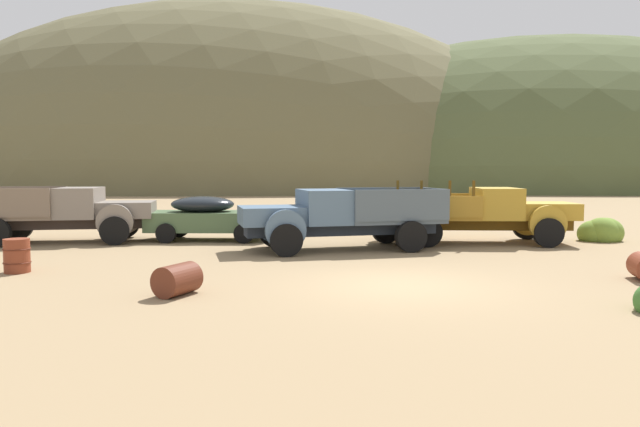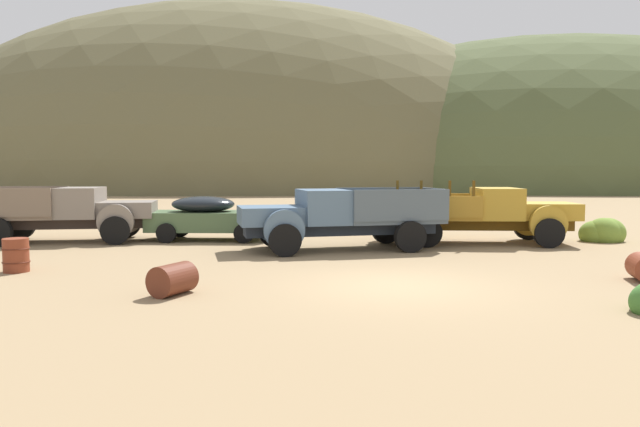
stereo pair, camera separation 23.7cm
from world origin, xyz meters
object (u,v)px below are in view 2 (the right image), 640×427
(truck_chalk_blue, at_px, (328,217))
(truck_mustard, at_px, (493,214))
(truck_primer_gray, at_px, (77,212))
(oil_drum_by_truck, at_px, (16,255))
(car_weathered_green, at_px, (214,217))
(oil_drum_spare, at_px, (173,279))

(truck_chalk_blue, height_order, truck_mustard, truck_mustard)
(truck_primer_gray, xyz_separation_m, truck_chalk_blue, (8.69, -2.29, 0.00))
(truck_primer_gray, relative_size, oil_drum_by_truck, 7.59)
(truck_primer_gray, relative_size, truck_mustard, 0.97)
(truck_primer_gray, relative_size, truck_chalk_blue, 0.96)
(car_weathered_green, distance_m, oil_drum_spare, 9.18)
(car_weathered_green, bearing_deg, oil_drum_spare, -83.04)
(car_weathered_green, xyz_separation_m, oil_drum_spare, (0.66, -9.14, -0.50))
(oil_drum_spare, bearing_deg, truck_chalk_blue, 63.03)
(truck_mustard, relative_size, oil_drum_by_truck, 7.79)
(truck_chalk_blue, relative_size, oil_drum_spare, 6.14)
(car_weathered_green, relative_size, oil_drum_spare, 4.32)
(truck_mustard, xyz_separation_m, oil_drum_spare, (-8.98, -8.04, -0.69))
(car_weathered_green, distance_m, truck_mustard, 9.71)
(car_weathered_green, height_order, truck_chalk_blue, truck_chalk_blue)
(truck_primer_gray, height_order, oil_drum_spare, truck_primer_gray)
(truck_mustard, bearing_deg, truck_primer_gray, -179.31)
(truck_primer_gray, bearing_deg, truck_mustard, -10.82)
(oil_drum_by_truck, bearing_deg, truck_primer_gray, 98.55)
(truck_mustard, bearing_deg, car_weathered_green, 177.19)
(truck_primer_gray, height_order, truck_chalk_blue, same)
(car_weathered_green, xyz_separation_m, truck_chalk_blue, (3.97, -2.64, 0.20))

